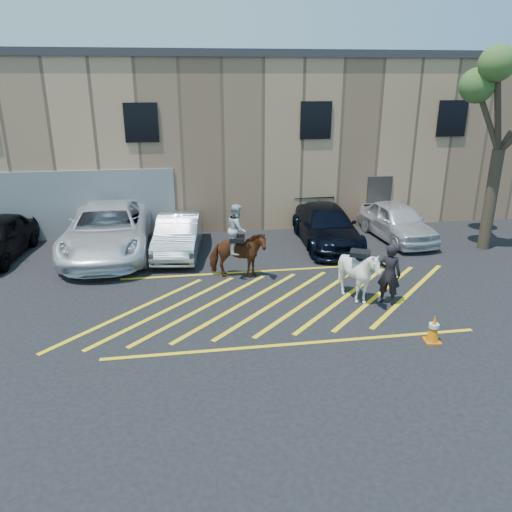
{
  "coord_description": "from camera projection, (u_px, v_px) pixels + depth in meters",
  "views": [
    {
      "loc": [
        -2.68,
        -13.47,
        6.29
      ],
      "look_at": [
        -0.54,
        0.2,
        1.3
      ],
      "focal_mm": 35.0,
      "sensor_mm": 36.0,
      "label": 1
    }
  ],
  "objects": [
    {
      "name": "car_white_suv",
      "position": [
        397.0,
        221.0,
        20.25
      ],
      "size": [
        2.09,
        4.51,
        1.5
      ],
      "primitive_type": "imported",
      "rotation": [
        0.0,
        0.0,
        0.08
      ],
      "color": "silver",
      "rests_on": "ground"
    },
    {
      "name": "saddled_white",
      "position": [
        358.0,
        274.0,
        14.57
      ],
      "size": [
        1.88,
        1.96,
        1.67
      ],
      "color": "white",
      "rests_on": "ground"
    },
    {
      "name": "traffic_cone",
      "position": [
        434.0,
        328.0,
        12.45
      ],
      "size": [
        0.42,
        0.42,
        0.73
      ],
      "color": "orange",
      "rests_on": "ground"
    },
    {
      "name": "ground",
      "position": [
        275.0,
        298.0,
        15.04
      ],
      "size": [
        90.0,
        90.0,
        0.0
      ],
      "primitive_type": "plane",
      "color": "black",
      "rests_on": "ground"
    },
    {
      "name": "handler",
      "position": [
        389.0,
        274.0,
        14.4
      ],
      "size": [
        0.79,
        0.75,
        1.82
      ],
      "primitive_type": "imported",
      "rotation": [
        0.0,
        0.0,
        2.48
      ],
      "color": "black",
      "rests_on": "ground"
    },
    {
      "name": "mounted_bay",
      "position": [
        237.0,
        249.0,
        16.23
      ],
      "size": [
        2.02,
        1.2,
        2.49
      ],
      "color": "#5E3116",
      "rests_on": "ground"
    },
    {
      "name": "warehouse",
      "position": [
        230.0,
        132.0,
        24.95
      ],
      "size": [
        32.42,
        10.2,
        7.3
      ],
      "color": "tan",
      "rests_on": "ground"
    },
    {
      "name": "car_white_pickup",
      "position": [
        108.0,
        230.0,
        18.56
      ],
      "size": [
        3.01,
        6.51,
        1.81
      ],
      "primitive_type": "imported",
      "rotation": [
        0.0,
        0.0,
        -0.0
      ],
      "color": "white",
      "rests_on": "ground"
    },
    {
      "name": "tree",
      "position": [
        507.0,
        95.0,
        17.48
      ],
      "size": [
        3.99,
        4.37,
        7.31
      ],
      "color": "#443829",
      "rests_on": "ground"
    },
    {
      "name": "car_blue_suv",
      "position": [
        326.0,
        226.0,
        19.64
      ],
      "size": [
        2.28,
        5.17,
        1.48
      ],
      "primitive_type": "imported",
      "rotation": [
        0.0,
        0.0,
        -0.04
      ],
      "color": "black",
      "rests_on": "ground"
    },
    {
      "name": "car_silver_sedan",
      "position": [
        179.0,
        234.0,
        18.66
      ],
      "size": [
        2.07,
        4.57,
        1.45
      ],
      "primitive_type": "imported",
      "rotation": [
        0.0,
        0.0,
        -0.12
      ],
      "color": "#9A9FA8",
      "rests_on": "ground"
    },
    {
      "name": "hatching_zone",
      "position": [
        277.0,
        302.0,
        14.76
      ],
      "size": [
        12.6,
        5.12,
        0.01
      ],
      "color": "yellow",
      "rests_on": "ground"
    }
  ]
}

